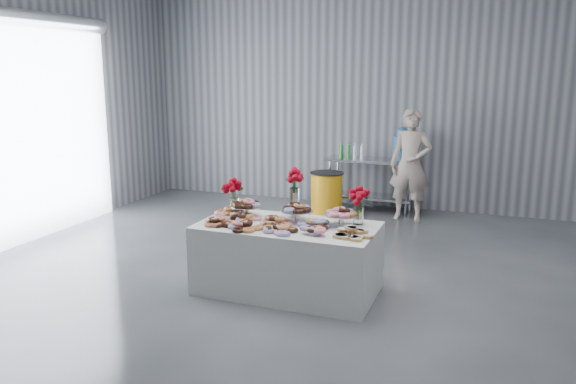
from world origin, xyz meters
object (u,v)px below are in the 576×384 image
(trash_barrel, at_px, (327,194))
(prep_table, at_px, (371,175))
(water_jug, at_px, (401,145))
(person, at_px, (410,165))
(display_table, at_px, (288,258))

(trash_barrel, bearing_deg, prep_table, 41.46)
(water_jug, bearing_deg, person, -59.21)
(prep_table, bearing_deg, trash_barrel, -138.54)
(water_jug, bearing_deg, trash_barrel, -153.98)
(person, bearing_deg, water_jug, 121.49)
(person, bearing_deg, display_table, -101.79)
(display_table, bearing_deg, water_jug, 81.60)
(water_jug, relative_size, trash_barrel, 0.77)
(display_table, relative_size, trash_barrel, 2.64)
(display_table, xyz_separation_m, person, (0.79, 3.55, 0.52))
(person, bearing_deg, prep_table, 154.30)
(display_table, relative_size, person, 1.06)
(person, bearing_deg, trash_barrel, -171.02)
(water_jug, bearing_deg, prep_table, 180.00)
(prep_table, distance_m, water_jug, 0.73)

